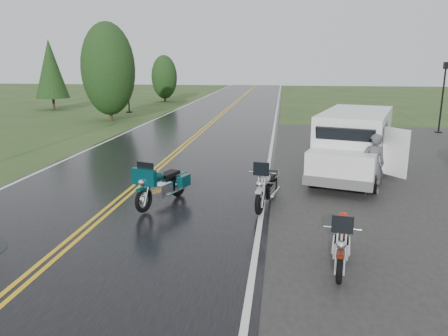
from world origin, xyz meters
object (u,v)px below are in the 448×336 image
motorcycle_teal (143,190)px  lamp_post_far_left (128,85)px  motorcycle_silver (260,192)px  motorcycle_red (340,255)px  van_white (315,152)px  lamp_post_far_right (442,98)px  person_at_van (373,165)px

motorcycle_teal → lamp_post_far_left: lamp_post_far_left is taller
motorcycle_teal → motorcycle_silver: (2.80, 0.21, 0.00)m
motorcycle_red → van_white: size_ratio=0.35×
lamp_post_far_right → motorcycle_teal: bearing=-128.9°
motorcycle_red → motorcycle_silver: 3.49m
motorcycle_red → van_white: van_white is taller
van_white → lamp_post_far_right: 13.18m
motorcycle_silver → lamp_post_far_right: size_ratio=0.58×
motorcycle_red → motorcycle_teal: 5.20m
motorcycle_red → person_at_van: bearing=82.8°
person_at_van → lamp_post_far_right: bearing=-119.3°
motorcycle_silver → person_at_van: person_at_van is taller
motorcycle_red → person_at_van: person_at_van is taller
motorcycle_silver → lamp_post_far_left: 23.28m
motorcycle_silver → van_white: size_ratio=0.39×
motorcycle_red → motorcycle_teal: motorcycle_teal is taller
motorcycle_teal → motorcycle_silver: bearing=23.7°
lamp_post_far_left → lamp_post_far_right: 20.34m
motorcycle_silver → lamp_post_far_right: 16.31m
motorcycle_red → lamp_post_far_right: (7.06, 17.00, 1.26)m
motorcycle_teal → motorcycle_red: bearing=-15.1°
motorcycle_red → lamp_post_far_left: (-12.09, 23.84, 1.43)m
person_at_van → motorcycle_silver: bearing=32.3°
van_white → motorcycle_silver: bearing=-101.3°
lamp_post_far_right → person_at_van: bearing=-115.5°
lamp_post_far_left → person_at_van: bearing=-53.7°
van_white → lamp_post_far_left: 21.61m
motorcycle_red → lamp_post_far_right: 18.45m
motorcycle_silver → motorcycle_red: bearing=-54.5°
motorcycle_teal → lamp_post_far_left: size_ratio=0.53×
van_white → lamp_post_far_right: size_ratio=1.48×
motorcycle_red → van_white: bearing=98.9°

